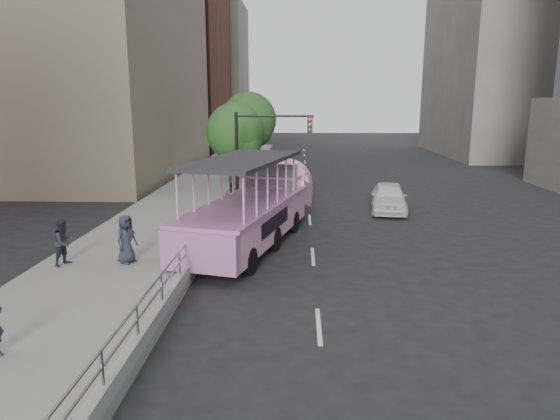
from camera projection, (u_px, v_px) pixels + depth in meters
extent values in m
plane|color=black|center=(283.00, 296.00, 15.05)|extent=(160.00, 160.00, 0.00)
cube|color=gray|center=(175.00, 216.00, 25.00)|extent=(5.50, 80.00, 0.30)
cube|color=#ADACA7|center=(194.00, 259.00, 17.02)|extent=(0.24, 30.00, 0.36)
cylinder|color=#A0A0A4|center=(102.00, 368.00, 9.10)|extent=(0.07, 0.07, 0.70)
cylinder|color=#A0A0A4|center=(137.00, 321.00, 11.05)|extent=(0.07, 0.07, 0.70)
cylinder|color=#A0A0A4|center=(161.00, 288.00, 13.00)|extent=(0.07, 0.07, 0.70)
cylinder|color=#A0A0A4|center=(179.00, 263.00, 14.95)|extent=(0.07, 0.07, 0.70)
cylinder|color=#A0A0A4|center=(193.00, 245.00, 16.91)|extent=(0.07, 0.07, 0.70)
cylinder|color=#A0A0A4|center=(204.00, 230.00, 18.86)|extent=(0.07, 0.07, 0.70)
cylinder|color=#A0A0A4|center=(213.00, 218.00, 20.81)|extent=(0.07, 0.07, 0.70)
cylinder|color=#A0A0A4|center=(221.00, 208.00, 22.76)|extent=(0.07, 0.07, 0.70)
cylinder|color=#A0A0A4|center=(227.00, 199.00, 24.72)|extent=(0.07, 0.07, 0.70)
cylinder|color=#A0A0A4|center=(232.00, 192.00, 26.67)|extent=(0.07, 0.07, 0.70)
cylinder|color=#A0A0A4|center=(193.00, 245.00, 16.91)|extent=(0.06, 22.00, 0.06)
cylinder|color=#A0A0A4|center=(193.00, 235.00, 16.84)|extent=(0.06, 22.00, 0.06)
cylinder|color=black|center=(186.00, 255.00, 17.49)|extent=(0.59, 1.01, 0.94)
cylinder|color=black|center=(248.00, 261.00, 16.85)|extent=(0.59, 1.01, 0.94)
cylinder|color=black|center=(219.00, 234.00, 20.24)|extent=(0.59, 1.01, 0.94)
cylinder|color=black|center=(274.00, 239.00, 19.60)|extent=(0.59, 1.01, 0.94)
cylinder|color=black|center=(245.00, 218.00, 23.00)|extent=(0.59, 1.01, 0.94)
cylinder|color=black|center=(293.00, 222.00, 22.36)|extent=(0.59, 1.01, 0.94)
cube|color=pink|center=(248.00, 221.00, 19.99)|extent=(4.65, 8.99, 1.31)
cube|color=pink|center=(282.00, 193.00, 24.66)|extent=(3.04, 2.79, 1.64)
cylinder|color=pink|center=(287.00, 184.00, 25.43)|extent=(2.57, 1.32, 2.47)
cube|color=#AE65A3|center=(199.00, 252.00, 15.81)|extent=(2.63, 1.00, 1.31)
cube|color=#AE65A3|center=(247.00, 203.00, 19.84)|extent=(4.85, 9.32, 0.13)
cube|color=black|center=(243.00, 160.00, 19.07)|extent=(4.39, 7.40, 0.15)
cube|color=gray|center=(271.00, 176.00, 22.70)|extent=(2.39, 0.80, 1.10)
cube|color=pink|center=(274.00, 181.00, 23.21)|extent=(2.50, 1.58, 0.52)
imported|color=silver|center=(389.00, 197.00, 26.53)|extent=(2.39, 4.70, 1.53)
imported|color=#282F3B|center=(64.00, 242.00, 16.89)|extent=(0.86, 0.95, 1.59)
imported|color=#282F3B|center=(126.00, 239.00, 17.09)|extent=(0.85, 0.98, 1.68)
cylinder|color=black|center=(231.00, 200.00, 22.95)|extent=(0.08, 0.08, 2.61)
cube|color=navy|center=(231.00, 177.00, 22.71)|extent=(0.03, 0.65, 0.94)
cube|color=silver|center=(231.00, 177.00, 22.71)|extent=(0.02, 0.42, 0.57)
cylinder|color=black|center=(237.00, 161.00, 26.81)|extent=(0.18, 0.18, 5.20)
cylinder|color=black|center=(274.00, 116.00, 26.22)|extent=(4.20, 0.12, 0.12)
cube|color=black|center=(310.00, 125.00, 26.25)|extent=(0.28, 0.22, 0.85)
sphere|color=red|center=(310.00, 119.00, 26.05)|extent=(0.16, 0.16, 0.16)
cylinder|color=#372819|center=(236.00, 172.00, 30.47)|extent=(0.22, 0.22, 3.08)
sphere|color=#275923|center=(235.00, 132.00, 29.95)|extent=(3.52, 3.52, 3.52)
sphere|color=#275923|center=(242.00, 141.00, 29.76)|extent=(2.42, 2.42, 2.42)
cylinder|color=#372819|center=(249.00, 158.00, 36.28)|extent=(0.22, 0.22, 3.47)
sphere|color=#275923|center=(249.00, 120.00, 35.70)|extent=(3.97, 3.97, 3.97)
sphere|color=#275923|center=(254.00, 129.00, 35.52)|extent=(2.73, 2.73, 2.73)
cube|color=brown|center=(147.00, 40.00, 59.81)|extent=(18.00, 16.00, 26.00)
cube|color=gray|center=(547.00, 0.00, 51.65)|extent=(20.00, 20.00, 32.00)
cube|color=gray|center=(192.00, 73.00, 76.00)|extent=(16.00, 14.00, 20.00)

